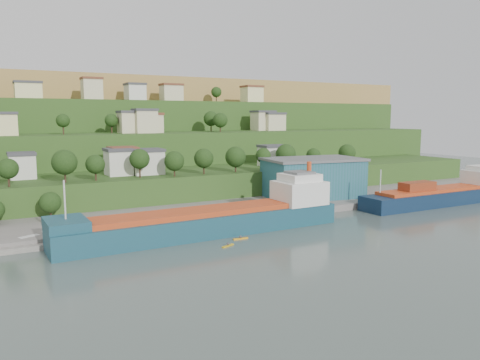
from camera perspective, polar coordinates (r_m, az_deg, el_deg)
ground at (r=107.47m, az=-0.13°, el=-7.47°), size 500.00×500.00×0.00m
quay at (r=140.76m, az=1.65°, el=-3.82°), size 220.00×26.00×4.00m
hillside at (r=266.15m, az=-17.60°, el=1.31°), size 360.00×211.01×96.00m
cargo_ship_near at (r=113.85m, az=-3.18°, el=-5.09°), size 71.54×13.25×18.32m
cargo_ship_far at (r=165.59m, az=23.47°, el=-1.83°), size 58.85×10.18×15.97m
warehouse at (r=155.12m, az=8.86°, el=0.33°), size 33.20×22.86×12.80m
dinghy at (r=113.83m, az=-24.31°, el=-6.45°), size 4.59×3.17×0.86m
kayak_orange at (r=109.10m, az=0.06°, el=-7.09°), size 3.69×0.81×0.91m
kayak_yellow at (r=103.32m, az=-1.49°, el=-7.95°), size 3.47×2.00×0.88m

